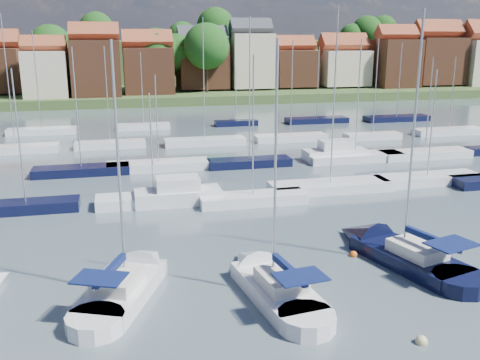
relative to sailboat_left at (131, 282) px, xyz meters
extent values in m
plane|color=#44555C|center=(9.58, 34.63, -0.36)|extent=(260.00, 260.00, 0.00)
cube|color=silver|center=(-0.44, -1.05, -0.11)|extent=(5.12, 7.19, 1.20)
cone|color=silver|center=(1.16, 2.78, -0.11)|extent=(3.80, 4.04, 2.77)
cylinder|color=silver|center=(-1.72, -4.11, -0.11)|extent=(3.62, 3.62, 1.20)
cube|color=silver|center=(-0.62, -1.47, 0.84)|extent=(2.85, 3.30, 0.70)
cylinder|color=#B2B2B7|center=(-0.26, -0.62, 6.64)|extent=(0.14, 0.14, 12.29)
cylinder|color=#B2B2B7|center=(-0.97, -2.32, 1.69)|extent=(1.52, 3.44, 0.10)
cube|color=#0E1A49|center=(-0.97, -2.32, 1.84)|extent=(1.63, 3.35, 0.35)
cube|color=#0E1A49|center=(-1.44, -3.43, 1.99)|extent=(2.81, 2.44, 0.08)
cube|color=silver|center=(7.43, -2.83, -0.11)|extent=(3.65, 6.98, 1.20)
cone|color=silver|center=(6.87, 1.29, -0.11)|extent=(3.19, 3.58, 2.78)
cylinder|color=silver|center=(7.88, -6.14, -0.11)|extent=(3.12, 3.12, 1.20)
cube|color=silver|center=(7.49, -3.29, 0.84)|extent=(2.30, 3.01, 0.70)
cylinder|color=#B2B2B7|center=(7.37, -2.37, 6.66)|extent=(0.14, 0.14, 12.34)
cylinder|color=#B2B2B7|center=(7.62, -4.21, 1.69)|extent=(0.60, 3.68, 0.10)
cube|color=#0E1A49|center=(7.62, -4.21, 1.84)|extent=(0.77, 3.53, 0.35)
cube|color=#0E1A49|center=(7.78, -5.40, 1.99)|extent=(2.56, 1.97, 0.08)
cube|color=black|center=(16.37, -0.61, -0.11)|extent=(4.94, 7.89, 1.20)
cone|color=black|center=(15.12, 3.79, -0.11)|extent=(3.91, 4.26, 3.06)
cylinder|color=black|center=(17.37, -4.14, -0.11)|extent=(3.77, 3.77, 1.20)
cube|color=silver|center=(16.51, -1.10, 0.84)|extent=(2.89, 3.52, 0.70)
cylinder|color=#B2B2B7|center=(16.23, -0.13, 7.43)|extent=(0.14, 0.14, 13.89)
cylinder|color=#B2B2B7|center=(16.79, -2.08, 1.69)|extent=(1.20, 3.95, 0.10)
cube|color=#0E1A49|center=(16.79, -2.08, 1.84)|extent=(1.34, 3.81, 0.35)
cube|color=#0E1A49|center=(17.15, -3.36, 1.99)|extent=(3.00, 2.47, 0.08)
sphere|color=beige|center=(6.67, -5.47, -0.36)|extent=(0.53, 0.53, 0.53)
sphere|color=beige|center=(12.49, -8.42, -0.36)|extent=(0.54, 0.54, 0.54)
sphere|color=#D85914|center=(13.68, 1.35, -0.36)|extent=(0.49, 0.49, 0.49)
cube|color=black|center=(-7.53, 15.17, -0.01)|extent=(8.01, 2.24, 1.00)
cylinder|color=#B2B2B7|center=(-7.53, 15.17, 5.57)|extent=(0.12, 0.12, 10.16)
cube|color=silver|center=(2.31, 14.83, -0.01)|extent=(9.22, 2.58, 1.00)
cylinder|color=#B2B2B7|center=(2.31, 14.83, 4.58)|extent=(0.12, 0.12, 8.18)
cube|color=silver|center=(10.21, 13.24, -0.01)|extent=(8.78, 2.46, 1.00)
cylinder|color=#B2B2B7|center=(10.21, 13.24, 6.02)|extent=(0.12, 0.12, 11.06)
cube|color=silver|center=(17.81, 15.30, -0.01)|extent=(10.79, 3.02, 1.00)
cylinder|color=#B2B2B7|center=(17.81, 15.30, 7.93)|extent=(0.12, 0.12, 14.87)
cube|color=silver|center=(27.56, 15.66, -0.01)|extent=(10.13, 2.84, 1.00)
cylinder|color=#B2B2B7|center=(27.56, 15.66, 5.29)|extent=(0.12, 0.12, 9.59)
cube|color=silver|center=(4.27, 14.63, 0.14)|extent=(7.00, 2.60, 1.40)
cube|color=silver|center=(4.27, 14.63, 1.24)|extent=(3.50, 2.20, 1.30)
cube|color=black|center=(-3.98, 26.27, -0.01)|extent=(9.30, 2.60, 1.00)
cylinder|color=#B2B2B7|center=(-3.98, 26.27, 6.23)|extent=(0.12, 0.12, 11.48)
cube|color=silver|center=(3.63, 26.64, -0.01)|extent=(10.40, 2.91, 1.00)
cylinder|color=#B2B2B7|center=(3.63, 26.64, 4.88)|extent=(0.12, 0.12, 8.77)
cube|color=black|center=(13.06, 25.91, -0.01)|extent=(8.80, 2.46, 1.00)
cylinder|color=#B2B2B7|center=(13.06, 25.91, 7.66)|extent=(0.12, 0.12, 14.33)
cube|color=silver|center=(24.97, 25.80, -0.01)|extent=(10.73, 3.00, 1.00)
cylinder|color=#B2B2B7|center=(24.97, 25.80, 6.56)|extent=(0.12, 0.12, 12.14)
cube|color=silver|center=(33.40, 25.60, -0.01)|extent=(10.48, 2.93, 1.00)
cylinder|color=#B2B2B7|center=(33.40, 25.60, 5.63)|extent=(0.12, 0.12, 10.28)
cube|color=silver|center=(23.04, 26.63, 0.14)|extent=(7.00, 2.60, 1.40)
cube|color=silver|center=(23.04, 26.63, 1.24)|extent=(3.50, 2.20, 1.30)
cube|color=silver|center=(-12.14, 38.84, -0.01)|extent=(9.71, 2.72, 1.00)
cylinder|color=#B2B2B7|center=(-12.14, 38.84, 7.93)|extent=(0.12, 0.12, 14.88)
cube|color=silver|center=(-1.26, 39.14, -0.01)|extent=(8.49, 2.38, 1.00)
cylinder|color=#B2B2B7|center=(-1.26, 39.14, 6.15)|extent=(0.12, 0.12, 11.31)
cube|color=silver|center=(10.37, 38.41, -0.01)|extent=(10.16, 2.85, 1.00)
cylinder|color=#B2B2B7|center=(10.37, 38.41, 7.79)|extent=(0.12, 0.12, 14.59)
cube|color=silver|center=(21.75, 38.53, -0.01)|extent=(9.53, 2.67, 1.00)
cylinder|color=#B2B2B7|center=(21.75, 38.53, 6.45)|extent=(0.12, 0.12, 11.91)
cube|color=silver|center=(32.73, 37.14, -0.01)|extent=(7.62, 2.13, 1.00)
cylinder|color=#B2B2B7|center=(32.73, 37.14, 6.55)|extent=(0.12, 0.12, 12.13)
cube|color=silver|center=(44.80, 38.22, -0.01)|extent=(10.17, 2.85, 1.00)
cylinder|color=#B2B2B7|center=(44.80, 38.22, 5.36)|extent=(0.12, 0.12, 9.73)
cube|color=silver|center=(-10.68, 51.19, -0.01)|extent=(9.24, 2.59, 1.00)
cylinder|color=#B2B2B7|center=(-10.68, 51.19, 7.07)|extent=(0.12, 0.12, 13.17)
cube|color=silver|center=(3.49, 51.94, -0.01)|extent=(7.57, 2.12, 1.00)
cylinder|color=#B2B2B7|center=(3.49, 51.94, 5.61)|extent=(0.12, 0.12, 10.24)
cube|color=black|center=(17.46, 52.10, -0.01)|extent=(6.58, 1.84, 1.00)
cylinder|color=#B2B2B7|center=(17.46, 52.10, 4.49)|extent=(0.12, 0.12, 8.01)
cube|color=black|center=(30.51, 52.04, -0.01)|extent=(9.92, 2.78, 1.00)
cylinder|color=#B2B2B7|center=(30.51, 52.04, 5.95)|extent=(0.12, 0.12, 10.92)
cube|color=black|center=(43.86, 51.00, -0.01)|extent=(10.55, 2.95, 1.00)
cylinder|color=#B2B2B7|center=(43.86, 51.00, 6.25)|extent=(0.12, 0.12, 11.51)
cube|color=#3C552A|center=(9.58, 111.63, -0.06)|extent=(200.00, 70.00, 3.00)
cube|color=#3C552A|center=(9.58, 136.63, 4.64)|extent=(200.00, 60.00, 14.00)
cube|color=beige|center=(-13.17, 83.64, 5.72)|extent=(8.09, 8.80, 8.96)
cube|color=brown|center=(-13.17, 83.64, 11.19)|extent=(8.25, 4.00, 4.00)
cube|color=brown|center=(-3.77, 84.57, 6.73)|extent=(9.36, 10.17, 10.97)
cube|color=brown|center=(-3.77, 84.57, 13.36)|extent=(9.54, 4.63, 4.63)
cube|color=brown|center=(6.53, 86.28, 5.95)|extent=(9.90, 8.56, 9.42)
cube|color=brown|center=(6.53, 86.28, 11.87)|extent=(10.10, 4.90, 4.90)
cube|color=brown|center=(18.67, 91.28, 6.59)|extent=(10.59, 8.93, 9.49)
cube|color=#383A42|center=(18.67, 91.28, 12.63)|extent=(10.80, 5.24, 5.24)
cube|color=beige|center=(29.28, 90.43, 7.66)|extent=(9.01, 8.61, 11.65)
cube|color=#383A42|center=(29.28, 90.43, 14.59)|extent=(9.19, 4.46, 4.46)
cube|color=brown|center=(39.75, 91.63, 5.84)|extent=(9.10, 9.34, 8.00)
cube|color=brown|center=(39.75, 91.63, 10.96)|extent=(9.28, 4.50, 4.50)
cube|color=beige|center=(51.53, 91.22, 5.78)|extent=(10.86, 9.59, 7.88)
cube|color=brown|center=(51.53, 91.22, 11.05)|extent=(11.07, 5.37, 5.37)
cube|color=brown|center=(63.33, 88.55, 6.73)|extent=(9.18, 9.96, 10.97)
cube|color=brown|center=(63.33, 88.55, 13.34)|extent=(9.36, 4.54, 4.54)
cube|color=brown|center=(74.75, 89.84, 7.22)|extent=(11.39, 9.67, 10.76)
cube|color=brown|center=(74.75, 89.84, 14.00)|extent=(11.62, 5.64, 5.64)
cylinder|color=#382619|center=(66.35, 110.14, 8.15)|extent=(0.50, 0.50, 4.47)
sphere|color=#22561B|center=(66.35, 110.14, 14.22)|extent=(8.18, 8.18, 8.18)
cylinder|color=#382619|center=(13.04, 90.56, 3.47)|extent=(0.50, 0.50, 4.46)
sphere|color=#22561B|center=(13.04, 90.56, 9.52)|extent=(8.15, 8.15, 8.15)
cylinder|color=#382619|center=(24.80, 108.31, 8.22)|extent=(0.50, 0.50, 5.15)
sphere|color=#22561B|center=(24.80, 108.31, 15.20)|extent=(9.41, 9.41, 9.41)
cylinder|color=#382619|center=(-3.97, 110.95, 8.32)|extent=(0.50, 0.50, 4.56)
sphere|color=#22561B|center=(-3.97, 110.95, 14.51)|extent=(8.34, 8.34, 8.34)
cylinder|color=#382619|center=(-13.66, 99.88, 3.82)|extent=(0.50, 0.50, 5.15)
sphere|color=#22561B|center=(-13.66, 99.88, 10.81)|extent=(9.42, 9.42, 9.42)
cylinder|color=#382619|center=(23.33, 99.34, 3.12)|extent=(0.50, 0.50, 3.77)
sphere|color=#22561B|center=(23.33, 99.34, 8.24)|extent=(6.89, 6.89, 6.89)
cylinder|color=#382619|center=(18.62, 85.57, 3.85)|extent=(0.50, 0.50, 5.21)
sphere|color=#22561B|center=(18.62, 85.57, 10.92)|extent=(9.53, 9.53, 9.53)
cylinder|color=#382619|center=(71.51, 96.25, 2.73)|extent=(0.50, 0.50, 2.97)
sphere|color=#22561B|center=(71.51, 96.25, 6.76)|extent=(5.44, 5.44, 5.44)
cylinder|color=#382619|center=(8.43, 88.39, 3.66)|extent=(0.50, 0.50, 4.84)
sphere|color=#22561B|center=(8.43, 88.39, 10.23)|extent=(8.85, 8.85, 8.85)
cylinder|color=#382619|center=(62.25, 110.35, 7.81)|extent=(0.50, 0.50, 3.72)
sphere|color=#22561B|center=(62.25, 110.35, 12.85)|extent=(6.80, 6.80, 6.80)
cylinder|color=#382619|center=(63.62, 88.76, 3.26)|extent=(0.50, 0.50, 4.05)
sphere|color=#22561B|center=(63.62, 88.76, 8.75)|extent=(7.40, 7.40, 7.40)
cylinder|color=#382619|center=(16.41, 107.92, 7.55)|extent=(0.50, 0.50, 3.93)
sphere|color=#22561B|center=(16.41, 107.92, 12.88)|extent=(7.19, 7.19, 7.19)
cylinder|color=#382619|center=(40.22, 94.80, 3.15)|extent=(0.50, 0.50, 3.82)
sphere|color=#22561B|center=(40.22, 94.80, 8.34)|extent=(6.99, 6.99, 6.99)
cylinder|color=#382619|center=(-7.87, 87.76, 2.98)|extent=(0.50, 0.50, 3.48)
sphere|color=#22561B|center=(-7.87, 87.76, 7.71)|extent=(6.37, 6.37, 6.37)
cylinder|color=#382619|center=(67.09, 97.44, 2.73)|extent=(0.50, 0.50, 2.99)
sphere|color=#22561B|center=(67.09, 97.44, 6.78)|extent=(5.46, 5.46, 5.46)
cylinder|color=#382619|center=(13.18, 93.67, 2.86)|extent=(0.50, 0.50, 3.25)
sphere|color=#22561B|center=(13.18, 93.67, 7.27)|extent=(5.94, 5.94, 5.94)
cylinder|color=#382619|center=(6.52, 95.37, 2.73)|extent=(0.50, 0.50, 2.98)
sphere|color=#22561B|center=(6.52, 95.37, 6.78)|extent=(5.46, 5.46, 5.46)
cylinder|color=#382619|center=(74.24, 116.38, 9.00)|extent=(0.50, 0.50, 4.29)
sphere|color=#22561B|center=(74.24, 116.38, 14.81)|extent=(7.84, 7.84, 7.84)
camera|label=1|loc=(-0.15, -27.21, 12.90)|focal=40.00mm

